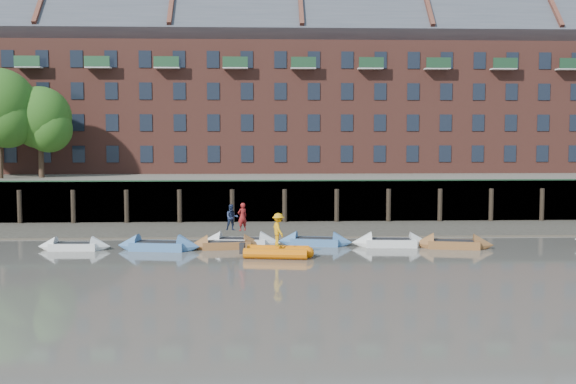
{
  "coord_description": "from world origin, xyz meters",
  "views": [
    {
      "loc": [
        -4.04,
        -33.04,
        6.93
      ],
      "look_at": [
        -2.15,
        12.0,
        3.2
      ],
      "focal_mm": 45.0,
      "sensor_mm": 36.0,
      "label": 1
    }
  ],
  "objects": [
    {
      "name": "rib_tender",
      "position": [
        -2.84,
        6.65,
        0.29
      ],
      "size": [
        3.94,
        2.34,
        0.67
      ],
      "rotation": [
        0.0,
        0.0,
        -0.16
      ],
      "color": "orange",
      "rests_on": "ground"
    },
    {
      "name": "foreshore",
      "position": [
        0.0,
        18.0,
        0.0
      ],
      "size": [
        110.0,
        8.0,
        0.5
      ],
      "primitive_type": "cube",
      "color": "#3D382F",
      "rests_on": "ground"
    },
    {
      "name": "ground",
      "position": [
        0.0,
        0.0,
        0.0
      ],
      "size": [
        220.0,
        220.0,
        0.0
      ],
      "primitive_type": "plane",
      "color": "#5C584F",
      "rests_on": "ground"
    },
    {
      "name": "mud_band",
      "position": [
        0.0,
        14.6,
        0.0
      ],
      "size": [
        110.0,
        1.6,
        0.1
      ],
      "primitive_type": "cube",
      "color": "#4C4336",
      "rests_on": "ground"
    },
    {
      "name": "rowboat_2",
      "position": [
        -5.96,
        9.76,
        0.23
      ],
      "size": [
        4.57,
        1.83,
        1.29
      ],
      "rotation": [
        0.0,
        0.0,
        0.12
      ],
      "color": "brown",
      "rests_on": "ground"
    },
    {
      "name": "apartment_terrace",
      "position": [
        -0.0,
        36.99,
        12.82
      ],
      "size": [
        80.6,
        15.56,
        20.98
      ],
      "color": "brown",
      "rests_on": "bank_terrace"
    },
    {
      "name": "rowboat_0",
      "position": [
        -14.91,
        9.64,
        0.22
      ],
      "size": [
        4.3,
        1.37,
        1.24
      ],
      "rotation": [
        0.0,
        0.0,
        -0.03
      ],
      "color": "silver",
      "rests_on": "ground"
    },
    {
      "name": "rowboat_4",
      "position": [
        -0.54,
        10.78,
        0.23
      ],
      "size": [
        4.74,
        2.17,
        1.33
      ],
      "rotation": [
        0.0,
        0.0,
        -0.19
      ],
      "color": "teal",
      "rests_on": "ground"
    },
    {
      "name": "rowboat_6",
      "position": [
        7.68,
        9.36,
        0.24
      ],
      "size": [
        4.88,
        2.3,
        1.36
      ],
      "rotation": [
        0.0,
        0.0,
        -0.21
      ],
      "color": "brown",
      "rests_on": "ground"
    },
    {
      "name": "river_wall",
      "position": [
        -0.0,
        22.38,
        1.59
      ],
      "size": [
        110.0,
        1.23,
        3.3
      ],
      "color": "#2D2A26",
      "rests_on": "ground"
    },
    {
      "name": "person_rower_a",
      "position": [
        -5.0,
        10.63,
        1.8
      ],
      "size": [
        0.74,
        0.68,
        1.7
      ],
      "primitive_type": "imported",
      "rotation": [
        0.0,
        0.0,
        3.72
      ],
      "color": "maroon",
      "rests_on": "rowboat_3"
    },
    {
      "name": "rowboat_3",
      "position": [
        -5.11,
        10.61,
        0.25
      ],
      "size": [
        5.02,
        1.99,
        1.42
      ],
      "rotation": [
        0.0,
        0.0,
        -0.12
      ],
      "color": "silver",
      "rests_on": "ground"
    },
    {
      "name": "bank_terrace",
      "position": [
        0.0,
        36.0,
        1.6
      ],
      "size": [
        110.0,
        28.0,
        3.2
      ],
      "primitive_type": "cube",
      "color": "#5E594D",
      "rests_on": "ground"
    },
    {
      "name": "person_rib_crew",
      "position": [
        -2.92,
        6.71,
        1.54
      ],
      "size": [
        0.99,
        1.33,
        1.84
      ],
      "primitive_type": "imported",
      "rotation": [
        0.0,
        0.0,
        1.85
      ],
      "color": "orange",
      "rests_on": "rib_tender"
    },
    {
      "name": "rowboat_1",
      "position": [
        -9.92,
        9.36,
        0.25
      ],
      "size": [
        5.14,
        2.23,
        1.44
      ],
      "rotation": [
        0.0,
        0.0,
        -0.16
      ],
      "color": "teal",
      "rests_on": "ground"
    },
    {
      "name": "person_rower_b",
      "position": [
        -5.64,
        10.77,
        1.75
      ],
      "size": [
        0.87,
        0.73,
        1.6
      ],
      "primitive_type": "imported",
      "rotation": [
        0.0,
        0.0,
        0.18
      ],
      "color": "#19233F",
      "rests_on": "rowboat_3"
    },
    {
      "name": "rowboat_5",
      "position": [
        4.03,
        10.13,
        0.24
      ],
      "size": [
        4.82,
        1.71,
        1.37
      ],
      "rotation": [
        0.0,
        0.0,
        -0.07
      ],
      "color": "silver",
      "rests_on": "ground"
    }
  ]
}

